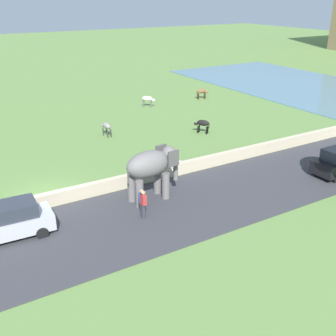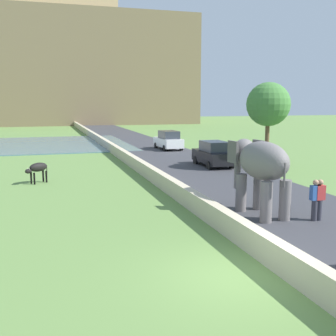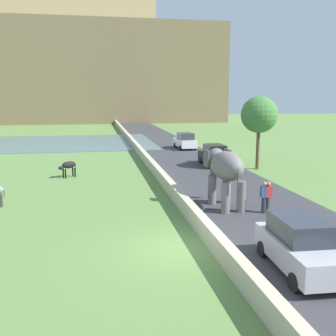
{
  "view_description": "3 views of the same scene",
  "coord_description": "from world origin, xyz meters",
  "views": [
    {
      "loc": [
        21.98,
        -4.91,
        10.92
      ],
      "look_at": [
        2.27,
        6.91,
        1.16
      ],
      "focal_mm": 44.08,
      "sensor_mm": 36.0,
      "label": 1
    },
    {
      "loc": [
        -4.74,
        -9.39,
        4.51
      ],
      "look_at": [
        0.85,
        9.23,
        1.42
      ],
      "focal_mm": 44.95,
      "sensor_mm": 36.0,
      "label": 2
    },
    {
      "loc": [
        -3.07,
        -13.83,
        5.7
      ],
      "look_at": [
        0.76,
        6.95,
        1.87
      ],
      "focal_mm": 42.17,
      "sensor_mm": 36.0,
      "label": 3
    }
  ],
  "objects": [
    {
      "name": "car_silver",
      "position": [
        3.43,
        -2.56,
        0.9
      ],
      "size": [
        1.95,
        4.08,
        1.8
      ],
      "color": "#B7B7BC",
      "rests_on": "ground"
    },
    {
      "name": "person_beside_elephant",
      "position": [
        5.14,
        3.71,
        0.87
      ],
      "size": [
        0.36,
        0.22,
        1.63
      ],
      "color": "#33333D",
      "rests_on": "ground"
    },
    {
      "name": "lake",
      "position": [
        -14.0,
        36.65,
        0.04
      ],
      "size": [
        36.0,
        18.0,
        0.08
      ],
      "primitive_type": "cube",
      "color": "slate",
      "rests_on": "ground"
    },
    {
      "name": "barrier_wall",
      "position": [
        1.2,
        18.0,
        0.4
      ],
      "size": [
        0.4,
        110.0,
        0.8
      ],
      "primitive_type": "cube",
      "color": "beige",
      "rests_on": "ground"
    },
    {
      "name": "cow_grey",
      "position": [
        -8.49,
        7.45,
        0.84
      ],
      "size": [
        1.41,
        0.54,
        1.15
      ],
      "color": "gray",
      "rests_on": "ground"
    },
    {
      "name": "ground_plane",
      "position": [
        0.0,
        0.0,
        0.0
      ],
      "size": [
        220.0,
        220.0,
        0.0
      ],
      "primitive_type": "plane",
      "color": "#608442"
    },
    {
      "name": "elephant",
      "position": [
        3.41,
        5.17,
        2.04
      ],
      "size": [
        1.63,
        3.52,
        2.99
      ],
      "color": "slate",
      "rests_on": "ground"
    },
    {
      "name": "cow_white",
      "position": [
        -15.09,
        14.87,
        0.84
      ],
      "size": [
        1.15,
        1.27,
        1.15
      ],
      "color": "silver",
      "rests_on": "ground"
    },
    {
      "name": "cow_black",
      "position": [
        -5.06,
        14.69,
        0.84
      ],
      "size": [
        1.34,
        1.05,
        1.15
      ],
      "color": "black",
      "rests_on": "ground"
    },
    {
      "name": "cow_brown",
      "position": [
        -15.09,
        21.73,
        0.84
      ],
      "size": [
        0.71,
        1.42,
        1.15
      ],
      "color": "brown",
      "rests_on": "ground"
    },
    {
      "name": "person_trailing",
      "position": [
        4.95,
        3.72,
        0.87
      ],
      "size": [
        0.36,
        0.22,
        1.63
      ],
      "color": "#33333D",
      "rests_on": "ground"
    }
  ]
}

